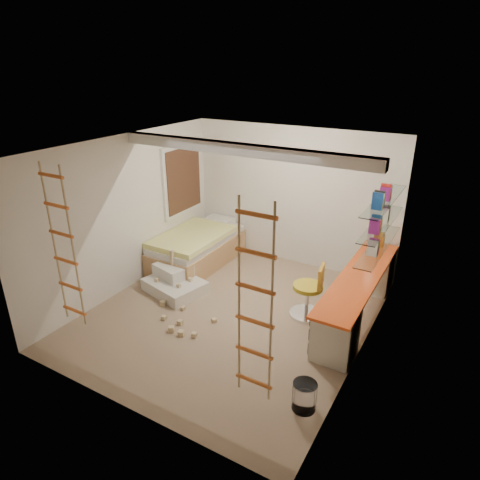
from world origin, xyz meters
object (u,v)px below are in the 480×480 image
Objects in this scene: desk at (358,295)px; bed at (197,248)px; play_platform at (174,282)px; swivel_chair at (309,298)px.

desk is 3.22m from bed.
swivel_chair is at bearing 9.70° from play_platform.
bed is 2.28× the size of swivel_chair.
swivel_chair is (2.54, -0.67, -0.01)m from bed.
swivel_chair is 2.32m from play_platform.
desk is at bearing 13.25° from play_platform.
bed is (-3.20, 0.36, -0.07)m from desk.
desk is at bearing -6.49° from bed.
play_platform is at bearing -170.30° from swivel_chair.
bed is 1.10m from play_platform.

